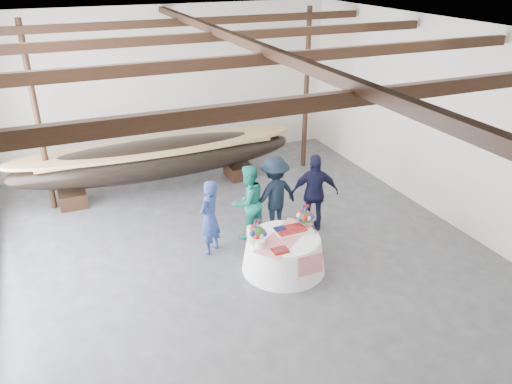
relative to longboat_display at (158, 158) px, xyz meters
name	(u,v)px	position (x,y,z in m)	size (l,w,h in m)	color
floor	(245,259)	(0.80, -4.03, -0.89)	(10.00, 12.00, 0.01)	#3D3D42
wall_back	(166,87)	(0.80, 1.97, 1.36)	(10.00, 0.02, 4.50)	silver
wall_right	(451,126)	(5.80, -4.03, 1.36)	(0.02, 12.00, 4.50)	silver
ceiling	(242,34)	(0.80, -4.03, 3.61)	(10.00, 12.00, 0.01)	white
pavilion_structure	(228,56)	(0.80, -3.31, 3.11)	(9.80, 11.76, 4.50)	black
longboat_display	(158,158)	(0.00, 0.00, 0.00)	(7.47, 1.49, 1.40)	black
banquet_table	(284,253)	(1.39, -4.65, -0.54)	(1.66, 1.66, 0.72)	white
tabletop_items	(281,228)	(1.38, -4.53, -0.03)	(1.55, 1.37, 0.40)	red
guest_woman_blue	(210,217)	(0.26, -3.47, -0.08)	(0.60, 0.39, 1.63)	navy
guest_woman_teal	(248,202)	(1.23, -3.18, -0.05)	(0.82, 0.64, 1.69)	#1B8C76
guest_man_left	(274,195)	(1.87, -3.17, 0.00)	(1.15, 0.66, 1.79)	black
guest_man_right	(315,193)	(2.73, -3.46, 0.01)	(1.06, 0.44, 1.81)	black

